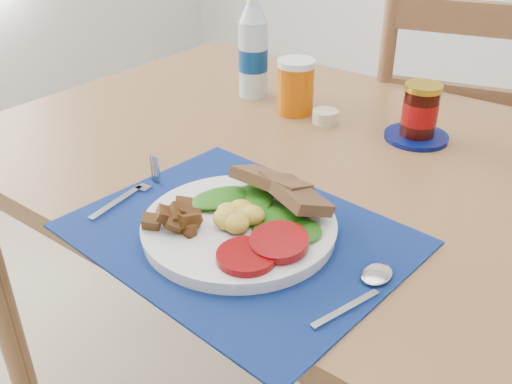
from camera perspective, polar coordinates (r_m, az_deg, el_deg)
table at (r=1.10m, az=8.09°, el=-0.48°), size 1.40×0.90×0.75m
chair_far at (r=1.62m, az=19.34°, el=5.46°), size 0.53×0.51×1.17m
placemat at (r=0.83m, az=-1.68°, el=-4.21°), size 0.49×0.40×0.00m
breakfast_plate at (r=0.82m, az=-2.18°, el=-2.98°), size 0.28×0.28×0.07m
fork at (r=0.94m, az=-12.10°, el=-0.11°), size 0.03×0.16×0.00m
spoon at (r=0.74m, az=11.01°, el=-9.24°), size 0.04×0.16×0.00m
water_bottle at (r=1.31m, az=-0.29°, el=13.76°), size 0.07×0.07×0.23m
juice_glass at (r=1.23m, az=3.97°, el=10.31°), size 0.08×0.08×0.11m
ramekin at (r=1.20m, az=6.94°, el=7.49°), size 0.05×0.05×0.03m
jam_on_saucer at (r=1.14m, az=16.02°, el=7.37°), size 0.12×0.12×0.11m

